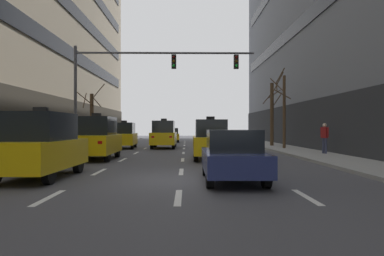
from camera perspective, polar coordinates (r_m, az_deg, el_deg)
ground_plane at (r=11.79m, az=-1.80°, el=-7.92°), size 120.00×120.00×0.00m
lane_stripe_l1_s3 at (r=9.39m, az=-21.23°, el=-9.96°), size 0.16×2.00×0.01m
lane_stripe_l1_s4 at (r=14.14m, az=-14.11°, el=-6.56°), size 0.16×2.00×0.01m
lane_stripe_l1_s5 at (r=19.02m, az=-10.64°, el=-4.84°), size 0.16×2.00×0.01m
lane_stripe_l1_s6 at (r=23.94m, az=-8.60°, el=-3.82°), size 0.16×2.00×0.01m
lane_stripe_l1_s7 at (r=28.90m, az=-7.27°, el=-3.14°), size 0.16×2.00×0.01m
lane_stripe_l1_s8 at (r=33.86m, az=-6.32°, el=-2.66°), size 0.16×2.00×0.01m
lane_stripe_l1_s9 at (r=38.84m, az=-5.62°, el=-2.31°), size 0.16×2.00×0.01m
lane_stripe_l1_s10 at (r=43.82m, az=-5.08°, el=-2.03°), size 0.16×2.00×0.01m
lane_stripe_l2_s3 at (r=8.83m, az=-2.13°, el=-10.61°), size 0.16×2.00×0.01m
lane_stripe_l2_s4 at (r=13.77m, az=-1.66°, el=-6.74°), size 0.16×2.00×0.01m
lane_stripe_l2_s5 at (r=18.74m, az=-1.45°, el=-4.91°), size 0.16×2.00×0.01m
lane_stripe_l2_s6 at (r=23.73m, az=-1.32°, el=-3.85°), size 0.16×2.00×0.01m
lane_stripe_l2_s7 at (r=28.72m, az=-1.24°, el=-3.16°), size 0.16×2.00×0.01m
lane_stripe_l2_s8 at (r=33.71m, az=-1.19°, el=-2.68°), size 0.16×2.00×0.01m
lane_stripe_l2_s9 at (r=38.71m, az=-1.14°, el=-2.31°), size 0.16×2.00×0.01m
lane_stripe_l2_s10 at (r=43.70m, az=-1.11°, el=-2.04°), size 0.16×2.00×0.01m
lane_stripe_l3_s3 at (r=9.27m, az=17.25°, el=-10.10°), size 0.16×2.00×0.01m
lane_stripe_l3_s4 at (r=14.06m, az=10.86°, el=-6.60°), size 0.16×2.00×0.01m
lane_stripe_l3_s5 at (r=18.96m, az=7.78°, el=-4.86°), size 0.16×2.00×0.01m
lane_stripe_l3_s6 at (r=23.90m, az=5.97°, el=-3.83°), size 0.16×2.00×0.01m
lane_stripe_l3_s7 at (r=28.86m, az=4.79°, el=-3.15°), size 0.16×2.00×0.01m
lane_stripe_l3_s8 at (r=33.83m, az=3.95°, el=-2.67°), size 0.16×2.00×0.01m
lane_stripe_l3_s9 at (r=38.81m, az=3.33°, el=-2.31°), size 0.16×2.00×0.01m
lane_stripe_l3_s10 at (r=43.79m, az=2.86°, el=-2.03°), size 0.16×2.00×0.01m
car_driving_0 at (r=11.31m, az=6.31°, el=-4.31°), size 1.78×4.20×1.57m
taxi_driving_1 at (r=18.89m, az=2.86°, el=-1.82°), size 1.79×4.20×2.19m
taxi_driving_2 at (r=29.07m, az=-4.36°, el=-1.02°), size 1.91×4.46×2.33m
taxi_driving_3 at (r=12.92m, az=-22.30°, el=-2.51°), size 1.92×4.42×2.30m
taxi_driving_4 at (r=41.02m, az=-3.21°, el=-1.11°), size 1.83×4.20×1.73m
taxi_driving_5 at (r=29.31m, az=-10.42°, el=-1.15°), size 1.92×4.21×2.17m
taxi_driving_6 at (r=19.50m, az=-14.51°, el=-1.53°), size 1.95×4.53×2.36m
traffic_signal_0 at (r=22.59m, az=-8.08°, el=8.19°), size 10.80×0.35×6.38m
street_tree_0 at (r=29.94m, az=-15.21°, el=1.46°), size 2.04×2.05×4.97m
street_tree_1 at (r=27.40m, az=13.92°, el=3.01°), size 1.27×1.85×5.88m
street_tree_2 at (r=31.12m, az=12.22°, el=2.18°), size 1.53×1.14×5.14m
pedestrian_0 at (r=22.53m, az=19.76°, el=-1.13°), size 0.36×0.45×1.75m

